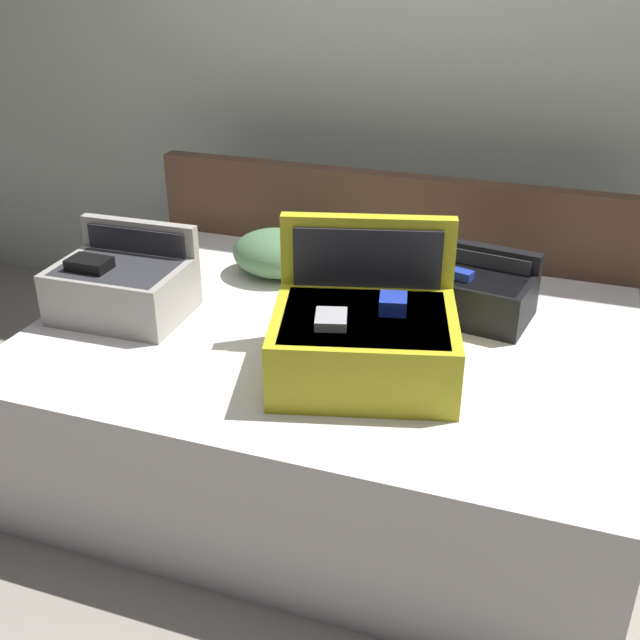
{
  "coord_description": "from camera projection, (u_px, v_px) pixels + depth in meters",
  "views": [
    {
      "loc": [
        0.77,
        -1.91,
        1.84
      ],
      "look_at": [
        0.0,
        0.29,
        0.66
      ],
      "focal_mm": 43.51,
      "sensor_mm": 36.0,
      "label": 1
    }
  ],
  "objects": [
    {
      "name": "pillow_near_headboard",
      "position": [
        277.0,
        253.0,
        3.16
      ],
      "size": [
        0.38,
        0.33,
        0.19
      ],
      "primitive_type": "ellipsoid",
      "rotation": [
        0.0,
        0.0,
        -0.04
      ],
      "color": "#4C724C",
      "rests_on": "bed"
    },
    {
      "name": "bed",
      "position": [
        330.0,
        399.0,
        2.87
      ],
      "size": [
        2.08,
        1.51,
        0.56
      ],
      "primitive_type": "cube",
      "color": "silver",
      "rests_on": "ground"
    },
    {
      "name": "hard_case_small",
      "position": [
        478.0,
        293.0,
        2.8
      ],
      "size": [
        0.42,
        0.34,
        0.24
      ],
      "rotation": [
        0.0,
        0.0,
        -0.15
      ],
      "color": "black",
      "rests_on": "bed"
    },
    {
      "name": "back_wall",
      "position": [
        421.0,
        63.0,
        3.46
      ],
      "size": [
        8.0,
        0.1,
        2.6
      ],
      "primitive_type": "cube",
      "color": "#B7C1B2",
      "rests_on": "ground"
    },
    {
      "name": "hard_case_medium",
      "position": [
        122.0,
        285.0,
        2.82
      ],
      "size": [
        0.48,
        0.37,
        0.31
      ],
      "rotation": [
        0.0,
        0.0,
        0.03
      ],
      "color": "gray",
      "rests_on": "bed"
    },
    {
      "name": "ground_plane",
      "position": [
        292.0,
        527.0,
        2.66
      ],
      "size": [
        12.0,
        12.0,
        0.0
      ],
      "primitive_type": "plane",
      "color": "gray"
    },
    {
      "name": "hard_case_large",
      "position": [
        364.0,
        335.0,
        2.43
      ],
      "size": [
        0.68,
        0.63,
        0.45
      ],
      "rotation": [
        0.0,
        0.0,
        0.26
      ],
      "color": "gold",
      "rests_on": "bed"
    },
    {
      "name": "headboard",
      "position": [
        387.0,
        274.0,
        3.46
      ],
      "size": [
        2.12,
        0.08,
        0.92
      ],
      "primitive_type": "cube",
      "color": "#4C3323",
      "rests_on": "ground"
    }
  ]
}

